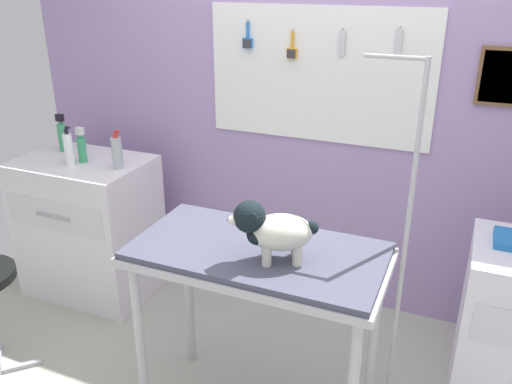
% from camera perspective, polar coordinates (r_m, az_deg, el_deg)
% --- Properties ---
extents(rear_wall_panel, '(4.00, 0.11, 2.30)m').
position_cam_1_polar(rear_wall_panel, '(3.16, 7.34, 7.53)').
color(rear_wall_panel, '#A087BB').
rests_on(rear_wall_panel, ground).
extents(grooming_table, '(1.09, 0.56, 0.91)m').
position_cam_1_polar(grooming_table, '(2.28, 0.20, -8.24)').
color(grooming_table, '#B7B7BC').
rests_on(grooming_table, ground).
extents(grooming_arm, '(0.30, 0.11, 1.69)m').
position_cam_1_polar(grooming_arm, '(2.42, 15.33, -7.60)').
color(grooming_arm, '#B7B7BC').
rests_on(grooming_arm, ground).
extents(dog, '(0.35, 0.25, 0.26)m').
position_cam_1_polar(dog, '(2.07, 1.71, -4.06)').
color(dog, silver).
rests_on(dog, grooming_table).
extents(counter_left, '(0.80, 0.58, 0.90)m').
position_cam_1_polar(counter_left, '(3.59, -17.49, -3.55)').
color(counter_left, silver).
rests_on(counter_left, ground).
extents(spray_bottle_tall, '(0.06, 0.06, 0.23)m').
position_cam_1_polar(spray_bottle_tall, '(3.19, -14.75, 4.15)').
color(spray_bottle_tall, '#A8B4B7').
rests_on(spray_bottle_tall, counter_left).
extents(detangler_spray, '(0.05, 0.05, 0.22)m').
position_cam_1_polar(detangler_spray, '(3.36, -18.28, 4.59)').
color(detangler_spray, '#389F67').
rests_on(detangler_spray, counter_left).
extents(conditioner_bottle, '(0.05, 0.05, 0.24)m').
position_cam_1_polar(conditioner_bottle, '(3.32, -19.54, 4.38)').
color(conditioner_bottle, white).
rests_on(conditioner_bottle, counter_left).
extents(shampoo_bottle, '(0.05, 0.05, 0.24)m').
position_cam_1_polar(shampoo_bottle, '(3.61, -20.17, 5.76)').
color(shampoo_bottle, '#40A067').
rests_on(shampoo_bottle, counter_left).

